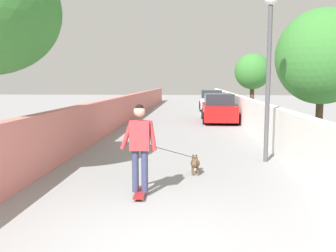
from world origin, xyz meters
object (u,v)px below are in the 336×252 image
(lamp_post, at_px, (269,48))
(car_near, at_px, (219,109))
(dog, at_px, (195,163))
(tree_right_near, at_px, (253,72))
(skateboard, at_px, (140,192))
(tree_right_far, at_px, (322,57))
(car_far, at_px, (211,101))
(person_skateboarder, at_px, (140,141))

(lamp_post, bearing_deg, car_near, 3.46)
(dog, xyz_separation_m, car_near, (11.42, -1.37, 0.44))
(tree_right_near, relative_size, car_near, 0.91)
(skateboard, bearing_deg, car_near, -10.52)
(lamp_post, distance_m, dog, 3.75)
(tree_right_far, relative_size, car_near, 1.04)
(tree_right_near, height_order, car_near, tree_right_near)
(tree_right_far, bearing_deg, car_near, 19.12)
(tree_right_far, bearing_deg, tree_right_near, 1.58)
(tree_right_far, relative_size, lamp_post, 1.00)
(car_near, height_order, car_far, same)
(person_skateboarder, bearing_deg, lamp_post, -43.39)
(lamp_post, distance_m, person_skateboarder, 4.86)
(tree_right_far, relative_size, person_skateboarder, 2.67)
(tree_right_far, xyz_separation_m, car_near, (7.84, 2.72, -2.28))
(skateboard, bearing_deg, tree_right_far, -44.19)
(tree_right_near, xyz_separation_m, person_skateboarder, (-16.81, 4.84, -1.75))
(lamp_post, relative_size, car_far, 1.08)
(dog, height_order, car_far, car_far)
(car_near, bearing_deg, tree_right_far, -160.88)
(tree_right_near, relative_size, skateboard, 4.96)
(car_near, distance_m, car_far, 8.02)
(tree_right_far, relative_size, skateboard, 5.62)
(tree_right_near, bearing_deg, car_near, 146.75)
(car_near, bearing_deg, lamp_post, -176.54)
(skateboard, xyz_separation_m, person_skateboarder, (-0.00, -0.00, 1.01))
(dog, bearing_deg, tree_right_near, -14.05)
(car_far, bearing_deg, person_skateboarder, 173.42)
(person_skateboarder, distance_m, car_near, 13.38)
(tree_right_near, height_order, skateboard, tree_right_near)
(skateboard, relative_size, car_far, 0.19)
(tree_right_near, distance_m, skateboard, 17.71)
(lamp_post, height_order, car_far, lamp_post)
(lamp_post, height_order, car_near, lamp_post)
(tree_right_near, bearing_deg, lamp_post, 172.46)
(tree_right_near, relative_size, dog, 1.97)
(lamp_post, bearing_deg, tree_right_far, -45.39)
(tree_right_near, distance_m, lamp_post, 13.71)
(car_near, xyz_separation_m, car_far, (8.02, -0.00, -0.00))
(person_skateboarder, relative_size, dog, 0.84)
(tree_right_near, xyz_separation_m, lamp_post, (-13.59, 1.80, 0.26))
(skateboard, xyz_separation_m, dog, (1.73, -1.07, 0.21))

